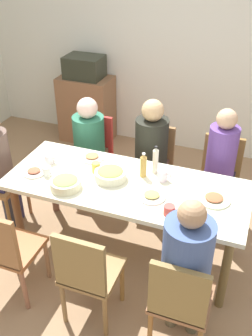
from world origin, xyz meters
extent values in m
plane|color=#957554|center=(0.00, 0.00, 0.00)|extent=(6.65, 6.65, 0.00)
cube|color=silver|center=(0.00, 2.21, 1.30)|extent=(5.78, 0.12, 2.60)
cube|color=beige|center=(0.00, 0.00, 0.75)|extent=(2.04, 0.82, 0.04)
cylinder|color=brown|center=(-0.92, -0.31, 0.37)|extent=(0.07, 0.07, 0.73)
cylinder|color=brown|center=(0.92, -0.31, 0.37)|extent=(0.07, 0.07, 0.73)
cylinder|color=brown|center=(-0.92, 0.31, 0.37)|extent=(0.07, 0.07, 0.73)
cylinder|color=brown|center=(0.92, 0.31, 0.37)|extent=(0.07, 0.07, 0.73)
cube|color=red|center=(-0.68, 0.71, 0.44)|extent=(0.40, 0.40, 0.04)
cylinder|color=#AF351C|center=(-0.51, 0.88, 0.21)|extent=(0.04, 0.04, 0.43)
cylinder|color=red|center=(-0.85, 0.88, 0.21)|extent=(0.04, 0.04, 0.43)
cylinder|color=#B43227|center=(-0.51, 0.54, 0.21)|extent=(0.04, 0.04, 0.43)
cylinder|color=#B53029|center=(-0.85, 0.54, 0.21)|extent=(0.04, 0.04, 0.43)
cube|color=#B42C28|center=(-0.68, 0.89, 0.68)|extent=(0.38, 0.04, 0.45)
cylinder|color=brown|center=(-0.60, 0.61, 0.23)|extent=(0.09, 0.09, 0.45)
cylinder|color=brown|center=(-0.76, 0.61, 0.23)|extent=(0.09, 0.09, 0.45)
cube|color=brown|center=(-0.68, 0.71, 0.50)|extent=(0.30, 0.30, 0.10)
cylinder|color=#2A6C52|center=(-0.68, 0.71, 0.76)|extent=(0.33, 0.33, 0.41)
sphere|color=beige|center=(-0.68, 0.71, 1.06)|extent=(0.21, 0.21, 0.21)
cube|color=#925639|center=(0.68, 0.71, 0.44)|extent=(0.40, 0.40, 0.04)
cylinder|color=olive|center=(0.85, 0.88, 0.21)|extent=(0.04, 0.04, 0.43)
cylinder|color=brown|center=(0.51, 0.88, 0.21)|extent=(0.04, 0.04, 0.43)
cylinder|color=#945B3E|center=(0.85, 0.54, 0.21)|extent=(0.04, 0.04, 0.43)
cylinder|color=brown|center=(0.51, 0.54, 0.21)|extent=(0.04, 0.04, 0.43)
cube|color=olive|center=(0.68, 0.89, 0.68)|extent=(0.38, 0.04, 0.45)
cylinder|color=navy|center=(0.76, 0.61, 0.23)|extent=(0.09, 0.09, 0.45)
cylinder|color=#33334B|center=(0.60, 0.61, 0.23)|extent=(0.09, 0.09, 0.45)
cube|color=#363249|center=(0.68, 0.71, 0.50)|extent=(0.30, 0.30, 0.10)
cylinder|color=#603E93|center=(0.68, 0.71, 0.81)|extent=(0.27, 0.27, 0.53)
sphere|color=tan|center=(0.68, 0.71, 1.16)|extent=(0.19, 0.19, 0.19)
cube|color=#8F5F3E|center=(0.68, -0.71, 0.44)|extent=(0.40, 0.40, 0.04)
cylinder|color=#93612F|center=(0.51, -0.88, 0.21)|extent=(0.04, 0.04, 0.43)
cylinder|color=olive|center=(0.51, -0.54, 0.21)|extent=(0.04, 0.04, 0.43)
cylinder|color=brown|center=(0.85, -0.54, 0.21)|extent=(0.04, 0.04, 0.43)
cube|color=olive|center=(0.68, -0.89, 0.68)|extent=(0.38, 0.04, 0.45)
cylinder|color=brown|center=(0.60, -0.61, 0.23)|extent=(0.09, 0.09, 0.45)
cylinder|color=brown|center=(0.76, -0.61, 0.23)|extent=(0.09, 0.09, 0.45)
cube|color=brown|center=(0.68, -0.71, 0.50)|extent=(0.30, 0.30, 0.10)
cylinder|color=#3E5690|center=(0.68, -0.71, 0.82)|extent=(0.32, 0.32, 0.55)
sphere|color=tan|center=(0.68, -0.71, 1.18)|extent=(0.18, 0.18, 0.18)
cube|color=olive|center=(-1.32, 0.00, 0.44)|extent=(0.40, 0.40, 0.04)
cylinder|color=olive|center=(-1.49, 0.17, 0.21)|extent=(0.04, 0.04, 0.43)
cylinder|color=#905B38|center=(-1.15, 0.17, 0.21)|extent=(0.04, 0.04, 0.43)
cylinder|color=olive|center=(-1.15, -0.17, 0.21)|extent=(0.04, 0.04, 0.43)
cylinder|color=#2A294F|center=(-1.22, 0.08, 0.23)|extent=(0.09, 0.09, 0.45)
cylinder|color=#343545|center=(-1.22, -0.08, 0.23)|extent=(0.09, 0.09, 0.45)
cube|color=#2D2B53|center=(-1.32, 0.00, 0.50)|extent=(0.30, 0.30, 0.10)
cube|color=#95562F|center=(-0.68, -0.71, 0.44)|extent=(0.40, 0.40, 0.04)
cylinder|color=#8D5941|center=(-0.51, -0.88, 0.21)|extent=(0.04, 0.04, 0.43)
cylinder|color=olive|center=(-0.85, -0.54, 0.21)|extent=(0.04, 0.04, 0.43)
cylinder|color=#8D6241|center=(-0.51, -0.54, 0.21)|extent=(0.04, 0.04, 0.43)
cube|color=olive|center=(0.00, 0.71, 0.44)|extent=(0.40, 0.40, 0.04)
cylinder|color=#935B35|center=(0.17, 0.88, 0.21)|extent=(0.04, 0.04, 0.43)
cylinder|color=olive|center=(-0.17, 0.88, 0.21)|extent=(0.04, 0.04, 0.43)
cylinder|color=#93573E|center=(0.17, 0.54, 0.21)|extent=(0.04, 0.04, 0.43)
cylinder|color=brown|center=(-0.17, 0.54, 0.21)|extent=(0.04, 0.04, 0.43)
cube|color=brown|center=(0.00, 0.89, 0.68)|extent=(0.38, 0.04, 0.45)
cylinder|color=brown|center=(0.08, 0.61, 0.23)|extent=(0.09, 0.09, 0.45)
cylinder|color=#4F5635|center=(-0.08, 0.61, 0.23)|extent=(0.09, 0.09, 0.45)
cube|color=brown|center=(0.00, 0.71, 0.50)|extent=(0.30, 0.30, 0.10)
cylinder|color=black|center=(0.00, 0.71, 0.80)|extent=(0.32, 0.32, 0.49)
sphere|color=tan|center=(0.00, 0.71, 1.14)|extent=(0.21, 0.21, 0.21)
cube|color=olive|center=(0.00, -0.71, 0.44)|extent=(0.40, 0.40, 0.04)
cylinder|color=olive|center=(-0.17, -0.88, 0.21)|extent=(0.04, 0.04, 0.43)
cylinder|color=olive|center=(0.17, -0.88, 0.21)|extent=(0.04, 0.04, 0.43)
cylinder|color=brown|center=(-0.17, -0.54, 0.21)|extent=(0.04, 0.04, 0.43)
cylinder|color=olive|center=(0.17, -0.54, 0.21)|extent=(0.04, 0.04, 0.43)
cube|color=olive|center=(0.00, -0.89, 0.68)|extent=(0.38, 0.04, 0.45)
cylinder|color=white|center=(-0.44, 0.27, 0.78)|extent=(0.23, 0.23, 0.01)
ellipsoid|color=tan|center=(-0.44, 0.27, 0.80)|extent=(0.12, 0.12, 0.02)
cylinder|color=silver|center=(-0.80, -0.14, 0.78)|extent=(0.20, 0.20, 0.01)
ellipsoid|color=#AC5D41|center=(-0.80, -0.14, 0.80)|extent=(0.11, 0.11, 0.02)
cylinder|color=silver|center=(0.26, -0.11, 0.78)|extent=(0.23, 0.23, 0.01)
ellipsoid|color=tan|center=(0.26, -0.11, 0.80)|extent=(0.12, 0.12, 0.02)
cylinder|color=silver|center=(0.73, 0.02, 0.78)|extent=(0.26, 0.26, 0.01)
ellipsoid|color=#AA5C3A|center=(0.73, 0.02, 0.80)|extent=(0.14, 0.14, 0.02)
cylinder|color=beige|center=(-0.44, -0.24, 0.81)|extent=(0.26, 0.26, 0.07)
ellipsoid|color=#89AC58|center=(-0.44, -0.24, 0.85)|extent=(0.21, 0.21, 0.04)
cylinder|color=beige|center=(-0.15, 0.01, 0.81)|extent=(0.27, 0.27, 0.08)
ellipsoid|color=#93AB4F|center=(-0.15, 0.01, 0.85)|extent=(0.22, 0.22, 0.04)
cylinder|color=white|center=(-0.76, 0.06, 0.82)|extent=(0.09, 0.09, 0.08)
torus|color=white|center=(-0.71, 0.06, 0.82)|extent=(0.05, 0.01, 0.05)
cylinder|color=white|center=(-0.68, -0.13, 0.82)|extent=(0.07, 0.07, 0.08)
torus|color=white|center=(-0.63, -0.13, 0.82)|extent=(0.05, 0.01, 0.05)
cylinder|color=#E5CB4B|center=(-0.30, 0.07, 0.82)|extent=(0.07, 0.07, 0.10)
torus|color=#E5C54C|center=(-0.26, 0.07, 0.82)|extent=(0.05, 0.01, 0.05)
cylinder|color=#C94640|center=(0.45, -0.27, 0.81)|extent=(0.08, 0.08, 0.08)
torus|color=#CA4546|center=(0.50, -0.27, 0.81)|extent=(0.05, 0.01, 0.05)
cylinder|color=white|center=(0.27, 0.15, 0.82)|extent=(0.09, 0.09, 0.10)
torus|color=white|center=(0.33, 0.15, 0.82)|extent=(0.05, 0.01, 0.05)
cylinder|color=gold|center=(0.10, 0.15, 0.87)|extent=(0.06, 0.06, 0.19)
cone|color=#C39546|center=(0.10, 0.15, 0.97)|extent=(0.05, 0.05, 0.03)
cylinder|color=white|center=(0.10, 0.15, 0.99)|extent=(0.03, 0.03, 0.01)
cylinder|color=silver|center=(0.18, 0.25, 0.88)|extent=(0.05, 0.05, 0.22)
cone|color=beige|center=(0.18, 0.25, 1.01)|extent=(0.05, 0.05, 0.03)
cylinder|color=black|center=(0.18, 0.25, 1.03)|extent=(0.03, 0.03, 0.01)
cube|color=brown|center=(-1.29, 1.91, 0.45)|extent=(0.70, 0.44, 0.90)
cube|color=#2A2F22|center=(-1.29, 1.91, 1.04)|extent=(0.48, 0.36, 0.28)
camera|label=1|loc=(0.94, -2.50, 2.62)|focal=41.44mm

